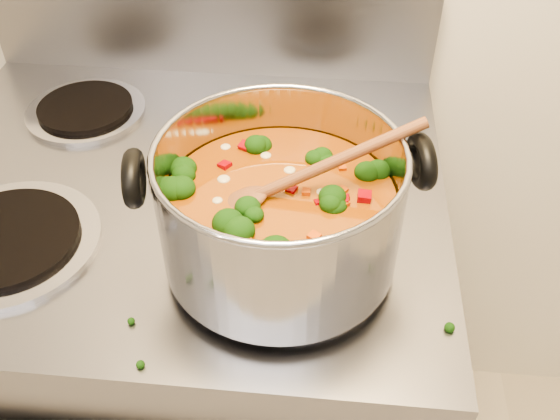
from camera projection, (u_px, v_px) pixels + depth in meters
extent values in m
cube|color=gray|center=(201.00, 358.00, 1.24)|extent=(0.80, 0.69, 0.92)
cube|color=gray|center=(210.00, 29.00, 1.11)|extent=(0.80, 0.03, 0.16)
cylinder|color=#A5A5AD|center=(8.00, 242.00, 0.82)|extent=(0.24, 0.24, 0.01)
cylinder|color=black|center=(7.00, 238.00, 0.82)|extent=(0.19, 0.19, 0.01)
cylinder|color=#A5A5AD|center=(292.00, 262.00, 0.80)|extent=(0.24, 0.24, 0.01)
cylinder|color=black|center=(293.00, 258.00, 0.79)|extent=(0.19, 0.19, 0.01)
cylinder|color=#A5A5AD|center=(86.00, 111.00, 1.05)|extent=(0.20, 0.20, 0.01)
cylinder|color=black|center=(85.00, 107.00, 1.05)|extent=(0.16, 0.16, 0.01)
cylinder|color=#A5A5AD|center=(308.00, 123.00, 1.03)|extent=(0.20, 0.20, 0.01)
cylinder|color=black|center=(308.00, 119.00, 1.02)|extent=(0.16, 0.16, 0.01)
cylinder|color=#9E9EA6|center=(280.00, 206.00, 0.74)|extent=(0.29, 0.29, 0.16)
torus|color=#9E9EA6|center=(280.00, 154.00, 0.69)|extent=(0.29, 0.29, 0.01)
cylinder|color=#7E4B0B|center=(280.00, 225.00, 0.76)|extent=(0.27, 0.27, 0.10)
torus|color=black|center=(134.00, 178.00, 0.69)|extent=(0.03, 0.08, 0.08)
torus|color=black|center=(421.00, 161.00, 0.71)|extent=(0.03, 0.08, 0.08)
ellipsoid|color=black|center=(361.00, 183.00, 0.74)|extent=(0.04, 0.04, 0.03)
ellipsoid|color=black|center=(349.00, 170.00, 0.76)|extent=(0.04, 0.04, 0.03)
ellipsoid|color=black|center=(280.00, 271.00, 0.64)|extent=(0.04, 0.04, 0.03)
ellipsoid|color=black|center=(223.00, 195.00, 0.73)|extent=(0.04, 0.04, 0.03)
ellipsoid|color=black|center=(317.00, 167.00, 0.76)|extent=(0.04, 0.04, 0.03)
ellipsoid|color=black|center=(235.00, 216.00, 0.70)|extent=(0.04, 0.04, 0.03)
ellipsoid|color=black|center=(179.00, 206.00, 0.71)|extent=(0.04, 0.04, 0.03)
ellipsoid|color=black|center=(294.00, 185.00, 0.74)|extent=(0.04, 0.04, 0.03)
ellipsoid|color=black|center=(276.00, 199.00, 0.72)|extent=(0.04, 0.04, 0.03)
ellipsoid|color=black|center=(298.00, 227.00, 0.69)|extent=(0.04, 0.04, 0.03)
ellipsoid|color=#9E0515|center=(348.00, 181.00, 0.74)|extent=(0.01, 0.01, 0.01)
ellipsoid|color=#9E0515|center=(247.00, 153.00, 0.79)|extent=(0.01, 0.01, 0.01)
ellipsoid|color=#9E0515|center=(302.00, 197.00, 0.72)|extent=(0.01, 0.01, 0.01)
ellipsoid|color=#9E0515|center=(233.00, 207.00, 0.71)|extent=(0.01, 0.01, 0.01)
ellipsoid|color=#9E0515|center=(297.00, 140.00, 0.81)|extent=(0.01, 0.01, 0.01)
ellipsoid|color=#9E0515|center=(265.00, 246.00, 0.66)|extent=(0.01, 0.01, 0.01)
ellipsoid|color=#9E0515|center=(265.00, 165.00, 0.77)|extent=(0.01, 0.01, 0.01)
ellipsoid|color=#9E0515|center=(244.00, 244.00, 0.67)|extent=(0.01, 0.01, 0.01)
ellipsoid|color=#9E0515|center=(265.00, 232.00, 0.68)|extent=(0.01, 0.01, 0.01)
ellipsoid|color=#9E0515|center=(213.00, 239.00, 0.67)|extent=(0.01, 0.01, 0.01)
ellipsoid|color=#9E0515|center=(200.00, 163.00, 0.77)|extent=(0.01, 0.01, 0.01)
ellipsoid|color=#B9430A|center=(224.00, 195.00, 0.73)|extent=(0.01, 0.01, 0.01)
ellipsoid|color=#B9430A|center=(262.00, 228.00, 0.68)|extent=(0.01, 0.01, 0.01)
ellipsoid|color=#B9430A|center=(253.00, 143.00, 0.80)|extent=(0.01, 0.01, 0.01)
ellipsoid|color=#B9430A|center=(303.00, 255.00, 0.65)|extent=(0.01, 0.01, 0.01)
ellipsoid|color=#B9430A|center=(330.00, 165.00, 0.77)|extent=(0.01, 0.01, 0.01)
ellipsoid|color=#B9430A|center=(341.00, 255.00, 0.65)|extent=(0.01, 0.01, 0.01)
ellipsoid|color=#B9430A|center=(332.00, 242.00, 0.67)|extent=(0.01, 0.01, 0.01)
ellipsoid|color=#B9430A|center=(301.00, 170.00, 0.76)|extent=(0.01, 0.01, 0.01)
ellipsoid|color=#B9430A|center=(302.00, 162.00, 0.77)|extent=(0.01, 0.01, 0.01)
ellipsoid|color=beige|center=(315.00, 199.00, 0.72)|extent=(0.02, 0.02, 0.01)
ellipsoid|color=beige|center=(285.00, 149.00, 0.79)|extent=(0.02, 0.02, 0.01)
ellipsoid|color=beige|center=(300.00, 266.00, 0.64)|extent=(0.02, 0.02, 0.01)
ellipsoid|color=beige|center=(192.00, 182.00, 0.74)|extent=(0.02, 0.02, 0.01)
ellipsoid|color=beige|center=(304.00, 256.00, 0.65)|extent=(0.02, 0.02, 0.01)
ellipsoid|color=beige|center=(269.00, 190.00, 0.73)|extent=(0.02, 0.02, 0.01)
ellipsoid|color=beige|center=(325.00, 199.00, 0.72)|extent=(0.02, 0.02, 0.01)
ellipsoid|color=beige|center=(283.00, 267.00, 0.64)|extent=(0.02, 0.02, 0.01)
ellipsoid|color=beige|center=(248.00, 179.00, 0.75)|extent=(0.02, 0.02, 0.01)
ellipsoid|color=brown|center=(242.00, 202.00, 0.72)|extent=(0.08, 0.06, 0.04)
cylinder|color=brown|center=(333.00, 162.00, 0.71)|extent=(0.21, 0.08, 0.09)
ellipsoid|color=black|center=(399.00, 336.00, 0.71)|extent=(0.01, 0.01, 0.01)
ellipsoid|color=black|center=(135.00, 255.00, 0.81)|extent=(0.01, 0.01, 0.01)
ellipsoid|color=black|center=(185.00, 368.00, 0.68)|extent=(0.01, 0.01, 0.01)
ellipsoid|color=black|center=(319.00, 380.00, 0.67)|extent=(0.01, 0.01, 0.01)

